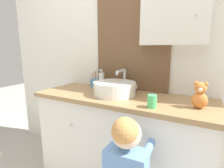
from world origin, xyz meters
name	(u,v)px	position (x,y,z in m)	size (l,w,h in m)	color
wall_back	(137,38)	(0.02, 0.62, 1.28)	(3.20, 0.18, 2.50)	silver
vanity_counter	(120,141)	(0.00, 0.34, 0.41)	(1.43, 0.53, 0.82)	silver
sink_basin	(115,88)	(-0.06, 0.34, 0.87)	(0.35, 0.40, 0.20)	white
toothbrush_holder	(95,82)	(-0.37, 0.51, 0.86)	(0.09, 0.09, 0.18)	#4C93C6
soap_dispenser	(102,80)	(-0.28, 0.50, 0.89)	(0.05, 0.05, 0.19)	white
teddy_bear	(200,96)	(0.57, 0.30, 0.90)	(0.10, 0.08, 0.17)	orange
drinking_cup	(152,101)	(0.30, 0.17, 0.86)	(0.06, 0.06, 0.08)	#4CC670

